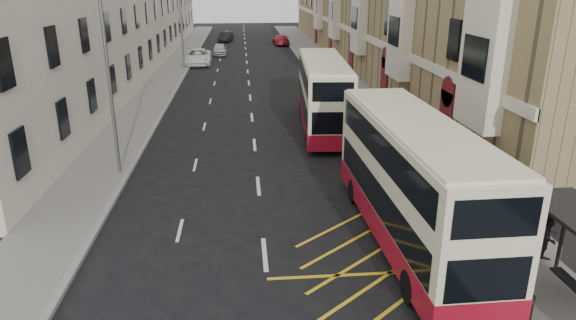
{
  "coord_description": "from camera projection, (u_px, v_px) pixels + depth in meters",
  "views": [
    {
      "loc": [
        -0.57,
        -11.02,
        8.63
      ],
      "look_at": [
        1.04,
        6.9,
        2.27
      ],
      "focal_mm": 32.0,
      "sensor_mm": 36.0,
      "label": 1
    }
  ],
  "objects": [
    {
      "name": "street_lamp_near",
      "position": [
        110.0,
        76.0,
        22.46
      ],
      "size": [
        0.93,
        0.18,
        8.0
      ],
      "color": "slate",
      "rests_on": "pavement_left"
    },
    {
      "name": "pedestrian_mid",
      "position": [
        549.0,
        236.0,
        16.03
      ],
      "size": [
        1.05,
        0.96,
        1.76
      ],
      "primitive_type": "imported",
      "rotation": [
        0.0,
        0.0,
        0.41
      ],
      "color": "black",
      "rests_on": "pavement_right"
    },
    {
      "name": "pedestrian_far",
      "position": [
        425.0,
        186.0,
        19.84
      ],
      "size": [
        1.19,
        0.89,
        1.88
      ],
      "primitive_type": "imported",
      "rotation": [
        0.0,
        0.0,
        2.69
      ],
      "color": "black",
      "rests_on": "pavement_right"
    },
    {
      "name": "road_markings",
      "position": [
        247.0,
        64.0,
        55.53
      ],
      "size": [
        10.0,
        110.0,
        0.01
      ],
      "primitive_type": null,
      "color": "silver",
      "rests_on": "ground"
    },
    {
      "name": "kerb_left",
      "position": [
        174.0,
        93.0,
        40.92
      ],
      "size": [
        0.25,
        120.0,
        0.15
      ],
      "primitive_type": "cube",
      "color": "gray",
      "rests_on": "ground"
    },
    {
      "name": "white_van",
      "position": [
        198.0,
        57.0,
        54.6
      ],
      "size": [
        2.83,
        5.94,
        1.64
      ],
      "primitive_type": "imported",
      "rotation": [
        0.0,
        0.0,
        0.02
      ],
      "color": "white",
      "rests_on": "ground"
    },
    {
      "name": "double_decker_rear",
      "position": [
        323.0,
        94.0,
        30.49
      ],
      "size": [
        3.16,
        10.77,
        4.24
      ],
      "rotation": [
        0.0,
        0.0,
        -0.07
      ],
      "color": "#EEE9BE",
      "rests_on": "ground"
    },
    {
      "name": "pavement_right",
      "position": [
        347.0,
        90.0,
        42.1
      ],
      "size": [
        4.0,
        120.0,
        0.15
      ],
      "primitive_type": "cube",
      "color": "slate",
      "rests_on": "ground"
    },
    {
      "name": "pavement_left",
      "position": [
        155.0,
        93.0,
        40.79
      ],
      "size": [
        3.0,
        120.0,
        0.15
      ],
      "primitive_type": "cube",
      "color": "slate",
      "rests_on": "ground"
    },
    {
      "name": "double_decker_front",
      "position": [
        412.0,
        182.0,
        17.15
      ],
      "size": [
        2.68,
        10.91,
        4.33
      ],
      "rotation": [
        0.0,
        0.0,
        0.02
      ],
      "color": "#EEE9BE",
      "rests_on": "ground"
    },
    {
      "name": "terrace_left",
      "position": [
        114.0,
        1.0,
        52.7
      ],
      "size": [
        9.18,
        79.0,
        13.25
      ],
      "color": "silver",
      "rests_on": "ground"
    },
    {
      "name": "pedestrian_near",
      "position": [
        477.0,
        244.0,
        15.5
      ],
      "size": [
        0.75,
        0.59,
        1.81
      ],
      "primitive_type": "imported",
      "rotation": [
        0.0,
        0.0,
        3.4
      ],
      "color": "black",
      "rests_on": "pavement_right"
    },
    {
      "name": "car_dark",
      "position": [
        226.0,
        37.0,
        74.63
      ],
      "size": [
        2.28,
        4.45,
        1.4
      ],
      "primitive_type": "imported",
      "rotation": [
        0.0,
        0.0,
        -0.2
      ],
      "color": "black",
      "rests_on": "ground"
    },
    {
      "name": "kerb_right",
      "position": [
        323.0,
        90.0,
        41.93
      ],
      "size": [
        0.25,
        120.0,
        0.15
      ],
      "primitive_type": "cube",
      "color": "gray",
      "rests_on": "ground"
    },
    {
      "name": "car_silver",
      "position": [
        219.0,
        49.0,
        61.41
      ],
      "size": [
        1.76,
        4.14,
        1.4
      ],
      "primitive_type": "imported",
      "rotation": [
        0.0,
        0.0,
        0.03
      ],
      "color": "#B3B4BB",
      "rests_on": "ground"
    },
    {
      "name": "litter_bin",
      "position": [
        521.0,
        311.0,
        13.07
      ],
      "size": [
        0.57,
        0.57,
        0.94
      ],
      "color": "black",
      "rests_on": "pavement_right"
    },
    {
      "name": "car_red",
      "position": [
        281.0,
        40.0,
        70.95
      ],
      "size": [
        2.25,
        4.98,
        1.41
      ],
      "primitive_type": "imported",
      "rotation": [
        0.0,
        0.0,
        3.2
      ],
      "color": "#B01C2C",
      "rests_on": "ground"
    },
    {
      "name": "guard_railing",
      "position": [
        431.0,
        202.0,
        18.92
      ],
      "size": [
        0.06,
        6.56,
        1.01
      ],
      "color": "red",
      "rests_on": "pavement_right"
    },
    {
      "name": "street_lamp_far",
      "position": [
        182.0,
        22.0,
        50.64
      ],
      "size": [
        0.93,
        0.18,
        8.0
      ],
      "color": "slate",
      "rests_on": "pavement_left"
    }
  ]
}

